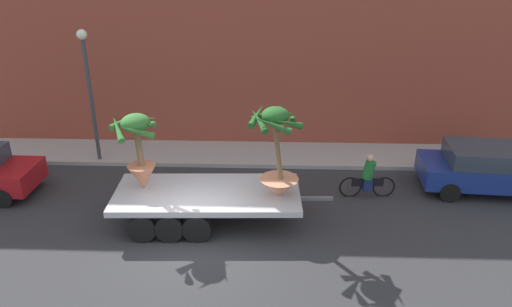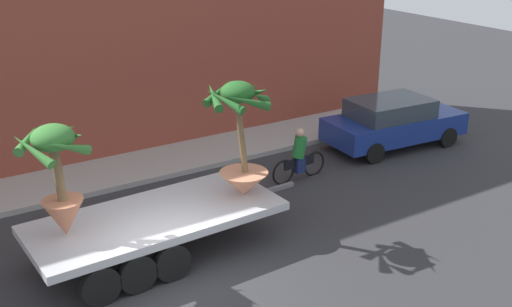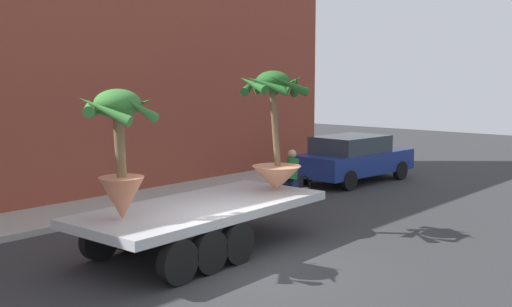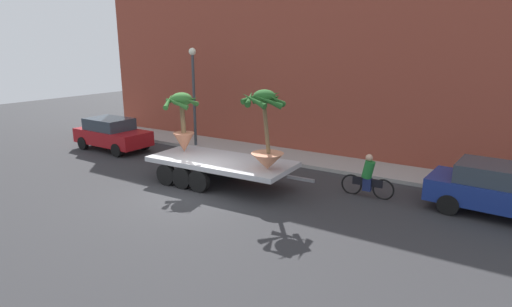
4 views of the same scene
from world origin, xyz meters
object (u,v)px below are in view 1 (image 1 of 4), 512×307
(parked_car, at_px, (489,168))
(street_lamp, at_px, (88,80))
(potted_palm_rear, at_px, (139,151))
(potted_palm_middle, at_px, (277,158))
(cyclist, at_px, (368,178))
(flatbed_trailer, at_px, (199,198))

(parked_car, distance_m, street_lamp, 14.04)
(parked_car, height_order, street_lamp, street_lamp)
(potted_palm_rear, distance_m, parked_car, 11.33)
(parked_car, bearing_deg, potted_palm_middle, -161.15)
(potted_palm_middle, bearing_deg, cyclist, 31.77)
(cyclist, xyz_separation_m, parked_car, (4.08, 0.56, 0.16))
(flatbed_trailer, distance_m, cyclist, 5.53)
(flatbed_trailer, xyz_separation_m, potted_palm_middle, (2.29, -0.19, 1.44))
(street_lamp, bearing_deg, potted_palm_rear, -54.89)
(potted_palm_middle, xyz_separation_m, street_lamp, (-6.66, 4.12, 1.03))
(potted_palm_rear, distance_m, cyclist, 7.30)
(flatbed_trailer, bearing_deg, cyclist, 17.45)
(street_lamp, bearing_deg, parked_car, -7.09)
(potted_palm_middle, bearing_deg, potted_palm_rear, 175.77)
(flatbed_trailer, relative_size, street_lamp, 1.34)
(cyclist, bearing_deg, potted_palm_rear, -167.40)
(flatbed_trailer, distance_m, parked_car, 9.62)
(parked_car, bearing_deg, flatbed_trailer, -166.64)
(cyclist, relative_size, street_lamp, 0.38)
(potted_palm_rear, relative_size, potted_palm_middle, 0.87)
(cyclist, xyz_separation_m, street_lamp, (-9.65, 2.27, 2.56))
(potted_palm_rear, bearing_deg, cyclist, 12.60)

